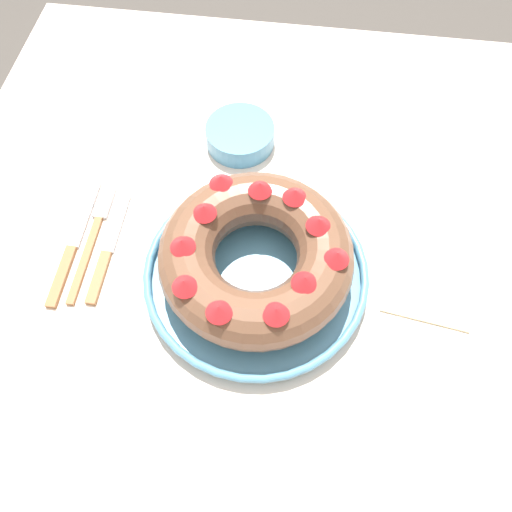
{
  "coord_description": "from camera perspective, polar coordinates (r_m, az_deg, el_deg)",
  "views": [
    {
      "loc": [
        0.03,
        -0.32,
        1.44
      ],
      "look_at": [
        -0.01,
        0.02,
        0.82
      ],
      "focal_mm": 35.0,
      "sensor_mm": 36.0,
      "label": 1
    }
  ],
  "objects": [
    {
      "name": "napkin",
      "position": [
        0.79,
        19.01,
        -4.15
      ],
      "size": [
        0.14,
        0.11,
        0.0
      ],
      "primitive_type": "cube",
      "rotation": [
        0.0,
        0.0,
        -0.14
      ],
      "color": "beige",
      "rests_on": "dining_table"
    },
    {
      "name": "cake_knife",
      "position": [
        0.82,
        -16.75,
        0.2
      ],
      "size": [
        0.02,
        0.2,
        0.01
      ],
      "rotation": [
        0.0,
        0.0,
        0.11
      ],
      "color": "#936038",
      "rests_on": "dining_table"
    },
    {
      "name": "dining_table",
      "position": [
        0.84,
        0.55,
        -6.57
      ],
      "size": [
        1.11,
        1.25,
        0.75
      ],
      "color": "beige",
      "rests_on": "ground_plane"
    },
    {
      "name": "fork",
      "position": [
        0.84,
        -18.04,
        2.44
      ],
      "size": [
        0.02,
        0.22,
        0.01
      ],
      "rotation": [
        0.0,
        0.0,
        -0.1
      ],
      "color": "#936038",
      "rests_on": "dining_table"
    },
    {
      "name": "ground_plane",
      "position": [
        1.47,
        0.33,
        -16.38
      ],
      "size": [
        8.0,
        8.0,
        0.0
      ],
      "primitive_type": "plane",
      "color": "#4C4742"
    },
    {
      "name": "bundt_cake",
      "position": [
        0.7,
        -0.0,
        0.05
      ],
      "size": [
        0.28,
        0.28,
        0.1
      ],
      "color": "brown",
      "rests_on": "serving_dish"
    },
    {
      "name": "serving_knife",
      "position": [
        0.84,
        -20.36,
        0.72
      ],
      "size": [
        0.02,
        0.23,
        0.01
      ],
      "rotation": [
        0.0,
        0.0,
        0.07
      ],
      "color": "#936038",
      "rests_on": "dining_table"
    },
    {
      "name": "side_bowl",
      "position": [
        0.91,
        -1.83,
        13.64
      ],
      "size": [
        0.12,
        0.12,
        0.04
      ],
      "primitive_type": "cylinder",
      "color": "#518EB2",
      "rests_on": "dining_table"
    },
    {
      "name": "serving_dish",
      "position": [
        0.75,
        0.0,
        -2.02
      ],
      "size": [
        0.34,
        0.34,
        0.03
      ],
      "color": "#518EB2",
      "rests_on": "dining_table"
    }
  ]
}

